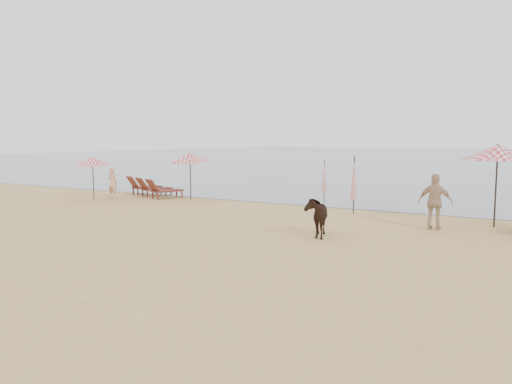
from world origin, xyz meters
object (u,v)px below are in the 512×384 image
umbrella_open_left_a (93,161)px  beachgoer_left (113,183)px  umbrella_open_right (498,152)px  umbrella_closed_right (354,178)px  umbrella_closed_left (324,177)px  cow (316,216)px  beachgoer_right_b (435,202)px  umbrella_open_left_b (190,157)px  lounger_cluster_left (152,187)px

umbrella_open_left_a → beachgoer_left: 1.60m
umbrella_open_right → umbrella_closed_right: size_ratio=1.22×
umbrella_open_left_a → umbrella_closed_left: (9.79, 4.69, -0.66)m
umbrella_open_right → cow: bearing=-113.6°
beachgoer_left → umbrella_closed_left: bearing=-164.4°
umbrella_closed_left → beachgoer_left: bearing=-160.0°
umbrella_closed_right → cow: 5.04m
umbrella_closed_left → beachgoer_right_b: size_ratio=1.08×
umbrella_open_left_a → beachgoer_right_b: 15.50m
umbrella_open_left_a → umbrella_open_right: (17.10, 1.69, 0.62)m
umbrella_open_left_a → cow: umbrella_open_left_a is taller
beachgoer_left → beachgoer_right_b: bearing=172.2°
umbrella_open_left_a → cow: 12.95m
umbrella_open_left_b → umbrella_open_right: size_ratio=0.86×
umbrella_open_left_b → umbrella_closed_right: 8.32m
umbrella_closed_right → cow: bearing=-83.7°
lounger_cluster_left → umbrella_closed_right: umbrella_closed_right is taller
umbrella_closed_left → cow: 7.95m
lounger_cluster_left → beachgoer_left: size_ratio=2.28×
umbrella_open_left_a → cow: (12.59, -2.73, -1.24)m
umbrella_open_right → beachgoer_left: 17.13m
umbrella_closed_right → beachgoer_right_b: bearing=-30.3°
beachgoer_left → beachgoer_right_b: (15.40, -0.93, 0.15)m
cow → beachgoer_right_b: bearing=23.7°
lounger_cluster_left → umbrella_closed_left: 8.84m
umbrella_closed_right → beachgoer_right_b: 3.99m
cow → lounger_cluster_left: bearing=132.2°
beachgoer_left → beachgoer_right_b: beachgoer_right_b is taller
lounger_cluster_left → beachgoer_left: bearing=-102.5°
umbrella_closed_right → beachgoer_left: bearing=-174.9°
umbrella_open_left_a → beachgoer_right_b: umbrella_open_left_a is taller
cow → beachgoer_left: (-12.53, 3.88, 0.14)m
umbrella_open_left_b → umbrella_closed_left: bearing=14.3°
lounger_cluster_left → umbrella_open_left_a: bearing=-90.8°
umbrella_open_left_b → umbrella_open_right: bearing=-8.7°
umbrella_open_left_b → beachgoer_right_b: (11.71, -2.37, -1.15)m
umbrella_closed_left → cow: bearing=-69.3°
lounger_cluster_left → beachgoer_right_b: (14.27, -2.54, 0.45)m
umbrella_closed_left → lounger_cluster_left: bearing=-167.4°
lounger_cluster_left → umbrella_closed_left: size_ratio=1.76×
umbrella_open_left_a → beachgoer_left: bearing=73.8°
umbrella_open_right → umbrella_closed_left: 8.00m
umbrella_open_left_a → umbrella_open_left_b: size_ratio=0.87×
umbrella_closed_left → umbrella_closed_right: size_ratio=0.87×
beachgoer_right_b → umbrella_closed_left: bearing=-39.3°
lounger_cluster_left → umbrella_open_left_a: (-1.19, -2.76, 1.40)m
umbrella_closed_right → umbrella_open_left_b: bearing=177.4°
umbrella_open_left_b → beachgoer_left: size_ratio=1.56×
umbrella_open_left_a → beachgoer_left: size_ratio=1.37×
umbrella_closed_left → umbrella_closed_right: 3.34m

